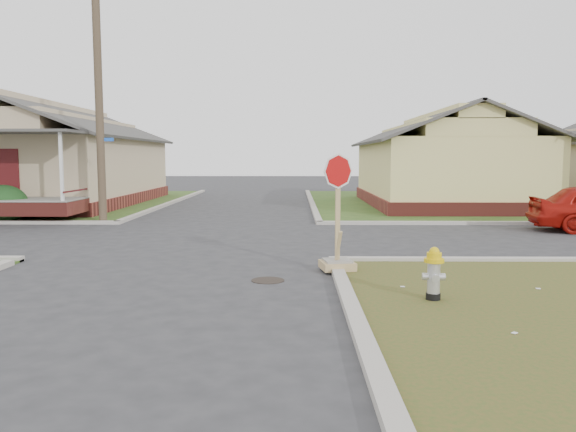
{
  "coord_description": "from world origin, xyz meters",
  "views": [
    {
      "loc": [
        2.71,
        -11.14,
        2.38
      ],
      "look_at": [
        2.57,
        1.0,
        1.1
      ],
      "focal_mm": 35.0,
      "sensor_mm": 36.0,
      "label": 1
    }
  ],
  "objects": [
    {
      "name": "ground",
      "position": [
        0.0,
        0.0,
        0.0
      ],
      "size": [
        120.0,
        120.0,
        0.0
      ],
      "primitive_type": "plane",
      "color": "#2C2C2F",
      "rests_on": "ground"
    },
    {
      "name": "curbs",
      "position": [
        0.0,
        5.0,
        0.0
      ],
      "size": [
        80.0,
        40.0,
        0.12
      ],
      "primitive_type": null,
      "color": "#A8A298",
      "rests_on": "ground"
    },
    {
      "name": "manhole",
      "position": [
        2.2,
        -0.5,
        0.01
      ],
      "size": [
        0.64,
        0.64,
        0.01
      ],
      "primitive_type": "cylinder",
      "color": "black",
      "rests_on": "ground"
    },
    {
      "name": "corner_house",
      "position": [
        -10.0,
        16.68,
        2.28
      ],
      "size": [
        10.1,
        15.5,
        5.3
      ],
      "color": "maroon",
      "rests_on": "ground"
    },
    {
      "name": "side_house_yellow",
      "position": [
        10.0,
        16.5,
        2.19
      ],
      "size": [
        7.6,
        11.6,
        4.7
      ],
      "color": "maroon",
      "rests_on": "ground"
    },
    {
      "name": "utility_pole",
      "position": [
        -4.2,
        8.9,
        4.66
      ],
      "size": [
        1.8,
        0.28,
        9.0
      ],
      "color": "#403324",
      "rests_on": "ground"
    },
    {
      "name": "fire_hydrant",
      "position": [
        4.99,
        -2.1,
        0.53
      ],
      "size": [
        0.33,
        0.33,
        0.87
      ],
      "rotation": [
        0.0,
        0.0,
        -0.08
      ],
      "color": "black",
      "rests_on": "ground"
    },
    {
      "name": "stop_sign",
      "position": [
        3.61,
        0.38,
        0.57
      ],
      "size": [
        0.68,
        0.67,
        2.41
      ],
      "rotation": [
        0.0,
        0.0,
        0.18
      ],
      "color": "tan",
      "rests_on": "ground"
    },
    {
      "name": "hedge_right",
      "position": [
        -8.02,
        9.31,
        0.67
      ],
      "size": [
        1.62,
        1.33,
        1.24
      ],
      "primitive_type": "ellipsoid",
      "color": "#123416",
      "rests_on": "verge_far_left"
    }
  ]
}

